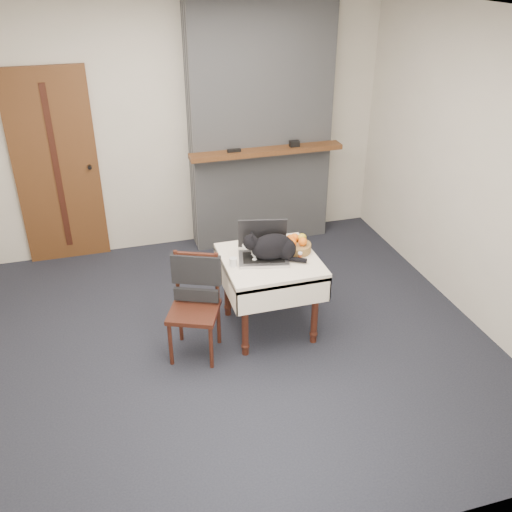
{
  "coord_description": "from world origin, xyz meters",
  "views": [
    {
      "loc": [
        -0.8,
        -3.81,
        2.98
      ],
      "look_at": [
        0.33,
        0.06,
        0.77
      ],
      "focal_mm": 40.0,
      "sensor_mm": 36.0,
      "label": 1
    }
  ],
  "objects_px": {
    "door": "(57,168)",
    "cream_jar": "(233,262)",
    "side_table": "(270,270)",
    "laptop": "(263,248)",
    "chair": "(195,291)",
    "cat": "(273,247)",
    "pill_bottle": "(300,256)",
    "fruit_basket": "(296,245)"
  },
  "relations": [
    {
      "from": "door",
      "to": "cream_jar",
      "type": "bearing_deg",
      "value": -54.86
    },
    {
      "from": "door",
      "to": "side_table",
      "type": "xyz_separation_m",
      "value": [
        1.66,
        -1.86,
        -0.41
      ]
    },
    {
      "from": "side_table",
      "to": "cream_jar",
      "type": "xyz_separation_m",
      "value": [
        -0.32,
        -0.04,
        0.15
      ]
    },
    {
      "from": "laptop",
      "to": "chair",
      "type": "relative_size",
      "value": 0.55
    },
    {
      "from": "cat",
      "to": "chair",
      "type": "xyz_separation_m",
      "value": [
        -0.67,
        -0.07,
        -0.26
      ]
    },
    {
      "from": "door",
      "to": "chair",
      "type": "relative_size",
      "value": 2.32
    },
    {
      "from": "door",
      "to": "pill_bottle",
      "type": "bearing_deg",
      "value": -46.13
    },
    {
      "from": "laptop",
      "to": "chair",
      "type": "height_order",
      "value": "laptop"
    },
    {
      "from": "cat",
      "to": "chair",
      "type": "bearing_deg",
      "value": -163.61
    },
    {
      "from": "cat",
      "to": "chair",
      "type": "relative_size",
      "value": 0.58
    },
    {
      "from": "fruit_basket",
      "to": "cream_jar",
      "type": "bearing_deg",
      "value": -170.15
    },
    {
      "from": "side_table",
      "to": "chair",
      "type": "relative_size",
      "value": 0.9
    },
    {
      "from": "pill_bottle",
      "to": "fruit_basket",
      "type": "height_order",
      "value": "fruit_basket"
    },
    {
      "from": "side_table",
      "to": "cat",
      "type": "distance_m",
      "value": 0.22
    },
    {
      "from": "side_table",
      "to": "pill_bottle",
      "type": "height_order",
      "value": "pill_bottle"
    },
    {
      "from": "cream_jar",
      "to": "fruit_basket",
      "type": "distance_m",
      "value": 0.58
    },
    {
      "from": "pill_bottle",
      "to": "fruit_basket",
      "type": "distance_m",
      "value": 0.16
    },
    {
      "from": "pill_bottle",
      "to": "chair",
      "type": "height_order",
      "value": "chair"
    },
    {
      "from": "side_table",
      "to": "pill_bottle",
      "type": "bearing_deg",
      "value": -24.38
    },
    {
      "from": "cat",
      "to": "pill_bottle",
      "type": "height_order",
      "value": "cat"
    },
    {
      "from": "laptop",
      "to": "cat",
      "type": "bearing_deg",
      "value": -32.95
    },
    {
      "from": "door",
      "to": "cat",
      "type": "height_order",
      "value": "door"
    },
    {
      "from": "cream_jar",
      "to": "fruit_basket",
      "type": "xyz_separation_m",
      "value": [
        0.57,
        0.1,
        0.02
      ]
    },
    {
      "from": "side_table",
      "to": "laptop",
      "type": "height_order",
      "value": "laptop"
    },
    {
      "from": "fruit_basket",
      "to": "chair",
      "type": "relative_size",
      "value": 0.29
    },
    {
      "from": "cat",
      "to": "cream_jar",
      "type": "xyz_separation_m",
      "value": [
        -0.34,
        -0.02,
        -0.07
      ]
    },
    {
      "from": "laptop",
      "to": "pill_bottle",
      "type": "xyz_separation_m",
      "value": [
        0.27,
        -0.15,
        -0.04
      ]
    },
    {
      "from": "side_table",
      "to": "fruit_basket",
      "type": "height_order",
      "value": "fruit_basket"
    },
    {
      "from": "laptop",
      "to": "cream_jar",
      "type": "bearing_deg",
      "value": -148.85
    },
    {
      "from": "side_table",
      "to": "cream_jar",
      "type": "bearing_deg",
      "value": -172.71
    },
    {
      "from": "pill_bottle",
      "to": "laptop",
      "type": "bearing_deg",
      "value": 151.01
    },
    {
      "from": "door",
      "to": "chair",
      "type": "xyz_separation_m",
      "value": [
        1.01,
        -1.96,
        -0.45
      ]
    },
    {
      "from": "door",
      "to": "laptop",
      "type": "bearing_deg",
      "value": -48.29
    },
    {
      "from": "laptop",
      "to": "fruit_basket",
      "type": "relative_size",
      "value": 1.91
    },
    {
      "from": "pill_bottle",
      "to": "chair",
      "type": "distance_m",
      "value": 0.9
    },
    {
      "from": "laptop",
      "to": "cat",
      "type": "xyz_separation_m",
      "value": [
        0.07,
        -0.07,
        0.03
      ]
    },
    {
      "from": "cream_jar",
      "to": "chair",
      "type": "relative_size",
      "value": 0.08
    },
    {
      "from": "laptop",
      "to": "chair",
      "type": "bearing_deg",
      "value": -153.71
    },
    {
      "from": "cat",
      "to": "cream_jar",
      "type": "bearing_deg",
      "value": -166.24
    },
    {
      "from": "side_table",
      "to": "cat",
      "type": "xyz_separation_m",
      "value": [
        0.02,
        -0.02,
        0.22
      ]
    },
    {
      "from": "side_table",
      "to": "fruit_basket",
      "type": "bearing_deg",
      "value": 13.1
    },
    {
      "from": "fruit_basket",
      "to": "side_table",
      "type": "bearing_deg",
      "value": -166.9
    }
  ]
}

